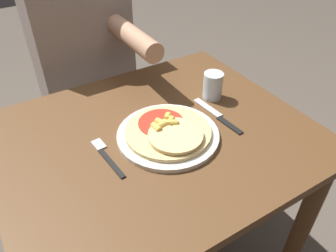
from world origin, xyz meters
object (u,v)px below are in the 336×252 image
object	(u,v)px
pizza	(169,131)
fork	(106,155)
person_diner	(86,68)
plate	(168,135)
drinking_glass	(213,86)
dining_table	(157,169)
knife	(218,116)

from	to	relation	value
pizza	fork	size ratio (longest dim) A/B	1.42
pizza	person_diner	xyz separation A→B (m)	(-0.03, 0.61, -0.07)
plate	drinking_glass	world-z (taller)	drinking_glass
dining_table	knife	size ratio (longest dim) A/B	4.10
person_diner	pizza	bearing A→B (deg)	-87.03
pizza	person_diner	distance (m)	0.62
drinking_glass	person_diner	bearing A→B (deg)	117.97
plate	drinking_glass	xyz separation A→B (m)	(0.24, 0.10, 0.04)
knife	person_diner	distance (m)	0.65
drinking_glass	person_diner	world-z (taller)	person_diner
dining_table	pizza	world-z (taller)	pizza
drinking_glass	pizza	bearing A→B (deg)	-155.97
dining_table	plate	distance (m)	0.16
fork	knife	size ratio (longest dim) A/B	0.80
pizza	knife	bearing A→B (deg)	2.29
plate	person_diner	distance (m)	0.61
knife	drinking_glass	world-z (taller)	drinking_glass
dining_table	pizza	xyz separation A→B (m)	(0.02, -0.04, 0.17)
plate	knife	distance (m)	0.19
plate	knife	size ratio (longest dim) A/B	1.34
fork	person_diner	bearing A→B (deg)	75.24
fork	dining_table	bearing A→B (deg)	3.62
fork	person_diner	xyz separation A→B (m)	(0.15, 0.59, -0.04)
fork	person_diner	distance (m)	0.61
fork	drinking_glass	world-z (taller)	drinking_glass
dining_table	plate	size ratio (longest dim) A/B	3.05
pizza	drinking_glass	size ratio (longest dim) A/B	2.71
dining_table	knife	bearing A→B (deg)	-7.56
dining_table	drinking_glass	distance (m)	0.33
pizza	drinking_glass	distance (m)	0.26
drinking_glass	plate	bearing A→B (deg)	-157.09
fork	knife	xyz separation A→B (m)	(0.37, -0.02, 0.00)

